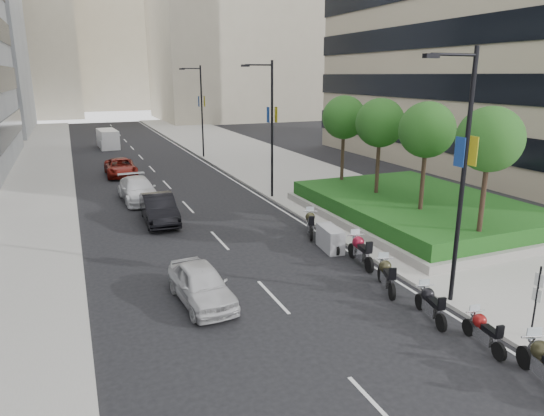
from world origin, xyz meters
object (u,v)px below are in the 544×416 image
parking_sign (536,298)px  motorcycle_2 (430,304)px  lamp_post_1 (270,123)px  car_d (121,167)px  motorcycle_6 (310,224)px  motorcycle_4 (360,250)px  car_b (159,209)px  lamp_post_0 (461,167)px  car_a (201,284)px  lamp_post_2 (200,107)px  motorcycle_3 (386,275)px  car_c (138,190)px  motorcycle_5 (330,239)px  delivery_van (108,140)px  motorcycle_1 (483,331)px

parking_sign → motorcycle_2: parking_sign is taller
lamp_post_1 → car_d: lamp_post_1 is taller
motorcycle_6 → motorcycle_4: bearing=-154.5°
motorcycle_6 → car_b: (-6.87, 5.34, 0.17)m
lamp_post_0 → motorcycle_6: bearing=96.4°
motorcycle_2 → car_b: (-6.51, 15.02, 0.23)m
car_a → parking_sign: bearing=-40.6°
lamp_post_0 → lamp_post_1: same height
lamp_post_2 → motorcycle_4: (-0.84, -30.48, -4.41)m
car_b → motorcycle_6: bearing=-36.4°
motorcycle_3 → car_d: car_d is taller
car_c → lamp_post_1: bearing=-20.9°
lamp_post_1 → motorcycle_5: bearing=-96.4°
motorcycle_6 → car_d: car_d is taller
lamp_post_1 → delivery_van: 30.32m
car_d → car_b: bearing=-87.4°
motorcycle_1 → motorcycle_5: 9.30m
motorcycle_2 → car_c: size_ratio=0.40×
parking_sign → motorcycle_5: bearing=100.8°
motorcycle_2 → motorcycle_5: motorcycle_5 is taller
lamp_post_2 → motorcycle_6: (-1.01, -25.99, -4.44)m
lamp_post_1 → motorcycle_6: 9.20m
parking_sign → car_d: size_ratio=0.49×
lamp_post_2 → motorcycle_4: size_ratio=3.67×
lamp_post_2 → motorcycle_4: bearing=-91.6°
car_b → motorcycle_5: bearing=-47.6°
motorcycle_1 → motorcycle_4: bearing=7.1°
motorcycle_2 → delivery_van: bearing=21.5°
motorcycle_6 → car_d: bearing=44.0°
lamp_post_1 → motorcycle_1: 20.23m
motorcycle_2 → car_d: (-7.13, 29.58, 0.15)m
motorcycle_1 → car_b: 18.36m
motorcycle_4 → car_b: (-7.04, 9.84, 0.14)m
motorcycle_5 → car_a: car_a is taller
lamp_post_1 → motorcycle_3: 15.83m
motorcycle_6 → car_b: car_b is taller
lamp_post_0 → motorcycle_1: lamp_post_0 is taller
motorcycle_2 → lamp_post_2: bearing=11.1°
motorcycle_3 → car_c: bearing=41.7°
car_a → car_c: size_ratio=0.79×
lamp_post_2 → motorcycle_5: (-1.17, -28.39, -4.50)m
car_d → delivery_van: bearing=88.9°
lamp_post_0 → motorcycle_5: (-1.17, 6.61, -4.50)m
parking_sign → car_d: (-9.15, 31.91, -0.74)m
lamp_post_0 → motorcycle_6: (-1.01, 9.01, -4.44)m
motorcycle_1 → motorcycle_6: bearing=8.5°
parking_sign → car_c: parking_sign is taller
motorcycle_4 → car_c: (-7.46, 15.23, 0.11)m
car_b → motorcycle_3: bearing=-60.9°
motorcycle_1 → car_c: bearing=26.6°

